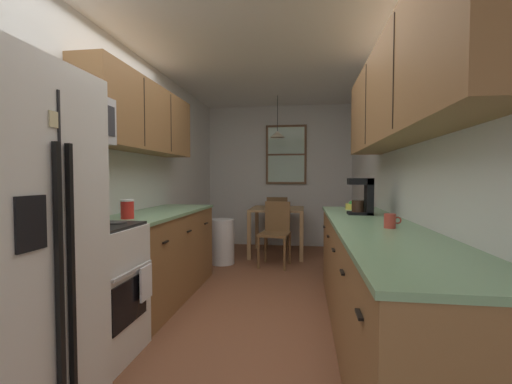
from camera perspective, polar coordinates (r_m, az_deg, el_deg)
name	(u,v)px	position (r m, az deg, el deg)	size (l,w,h in m)	color
ground_plane	(260,292)	(3.85, 0.72, -16.42)	(12.00, 12.00, 0.00)	brown
wall_left	(142,175)	(4.05, -18.59, 2.72)	(0.10, 9.00, 2.55)	silver
wall_right	(392,175)	(3.72, 21.83, 2.71)	(0.10, 9.00, 2.55)	silver
wall_back	(279,176)	(6.29, 3.86, 2.68)	(4.40, 0.10, 2.55)	silver
ceiling_slab	(260,50)	(3.89, 0.75, 22.66)	(4.40, 9.00, 0.08)	white
stove_range	(86,291)	(2.67, -26.59, -14.68)	(0.66, 0.63, 1.10)	white
microwave_over_range	(67,117)	(2.65, -29.12, 10.96)	(0.39, 0.57, 0.33)	silver
counter_left	(161,254)	(3.70, -15.71, -10.04)	(0.64, 1.81, 0.90)	olive
upper_cabinets_left	(144,118)	(3.68, -18.31, 11.62)	(0.33, 1.89, 0.67)	olive
counter_right	(376,284)	(2.76, 19.45, -14.40)	(0.64, 3.08, 0.90)	olive
upper_cabinets_right	(401,90)	(2.70, 23.12, 15.47)	(0.33, 2.76, 0.73)	olive
dining_table	(277,215)	(5.50, 3.58, -3.93)	(0.84, 0.89, 0.76)	#A87F51
dining_chair_near	(276,230)	(4.87, 3.32, -6.39)	(0.45, 0.45, 0.90)	brown
dining_chair_far	(277,219)	(6.17, 3.62, -4.53)	(0.40, 0.40, 0.90)	brown
pendant_light	(277,134)	(5.51, 3.62, 9.65)	(0.24, 0.24, 0.66)	black
back_window	(286,155)	(6.22, 5.07, 6.25)	(0.73, 0.05, 1.07)	brown
trash_bin	(223,241)	(4.99, -5.62, -8.25)	(0.34, 0.34, 0.65)	white
storage_canister	(127,209)	(3.05, -20.76, -2.68)	(0.11, 0.11, 0.16)	red
dish_towel	(146,283)	(2.61, -17.96, -14.24)	(0.02, 0.16, 0.24)	white
coffee_maker	(364,196)	(3.32, 17.58, -0.58)	(0.22, 0.18, 0.34)	black
mug_by_coffeemaker	(390,221)	(2.50, 21.57, -4.52)	(0.11, 0.08, 0.10)	#BF3F33
fruit_bowl	(356,206)	(3.86, 16.40, -2.26)	(0.22, 0.22, 0.09)	#E5D14C
table_serving_bowl	(274,207)	(5.40, 2.97, -2.44)	(0.19, 0.19, 0.06)	#4C7299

